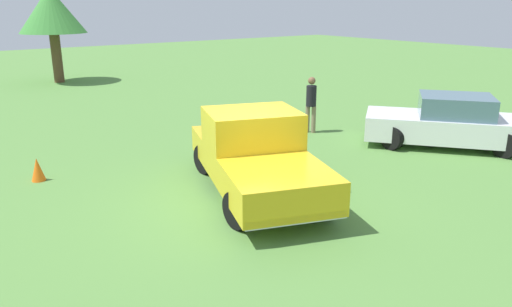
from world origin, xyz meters
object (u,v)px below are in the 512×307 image
sedan_far (447,123)px  person_visitor (311,101)px  pickup_truck (254,151)px  traffic_cone (38,169)px  tree_back_right (51,11)px

sedan_far → person_visitor: person_visitor is taller
pickup_truck → traffic_cone: 5.14m
traffic_cone → sedan_far: bearing=-111.3°
person_visitor → tree_back_right: 16.14m
sedan_far → person_visitor: size_ratio=2.59×
pickup_truck → sedan_far: 6.58m
pickup_truck → tree_back_right: bearing=-163.1°
sedan_far → person_visitor: 4.08m
pickup_truck → person_visitor: same height
pickup_truck → tree_back_right: (18.58, -0.97, 2.66)m
person_visitor → traffic_cone: size_ratio=3.24×
tree_back_right → traffic_cone: 16.10m
sedan_far → traffic_cone: (3.99, 10.24, -0.42)m
tree_back_right → traffic_cone: size_ratio=8.64×
person_visitor → sedan_far: bearing=87.1°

